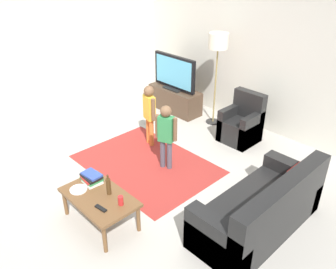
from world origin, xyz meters
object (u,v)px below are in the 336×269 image
plate (78,189)px  coffee_table (99,199)px  book_stack (92,178)px  bottle (109,186)px  armchair (242,125)px  couch (264,212)px  floor_lamp (218,46)px  child_near_tv (149,110)px  child_center (166,132)px  tv_stand (175,100)px  tv_remote (101,208)px  tv (174,73)px  soda_can (121,201)px

plate → coffee_table: bearing=23.2°
coffee_table → book_stack: 0.34m
bottle → plate: 0.42m
armchair → bottle: 2.98m
couch → plate: bearing=-140.4°
floor_lamp → child_near_tv: (-0.22, -1.49, -0.88)m
child_center → coffee_table: size_ratio=1.08×
tv_stand → tv_remote: bearing=-57.9°
tv_stand → plate: size_ratio=5.45×
couch → tv: bearing=152.3°
tv_remote → book_stack: bearing=149.6°
child_center → coffee_table: bearing=-76.9°
floor_lamp → bottle: (0.92, -3.16, -1.01)m
tv_stand → couch: 3.77m
floor_lamp → soda_can: size_ratio=14.83×
armchair → child_near_tv: bearing=-128.5°
armchair → soda_can: bearing=-82.9°
bottle → plate: bearing=-143.9°
coffee_table → tv_remote: tv_remote is taller
tv_remote → plate: 0.50m
couch → coffee_table: (-1.51, -1.36, 0.08)m
armchair → bottle: size_ratio=3.19×
child_center → tv_stand: bearing=131.7°
tv → book_stack: tv is taller
tv_stand → couch: size_ratio=0.67×
book_stack → child_near_tv: bearing=115.0°
child_center → coffee_table: 1.54m
coffee_table → tv_remote: (0.22, -0.12, 0.06)m
tv_remote → soda_can: soda_can is taller
tv_stand → child_near_tv: (0.73, -1.34, 0.42)m
floor_lamp → coffee_table: (0.87, -3.28, -1.17)m
book_stack → plate: bearing=-84.2°
tv_stand → child_center: 2.26m
child_near_tv → couch: bearing=-9.3°
child_near_tv → tv_remote: child_near_tv is taller
armchair → soda_can: (0.37, -2.99, 0.18)m
bottle → child_near_tv: bearing=124.4°
tv → couch: size_ratio=0.61×
coffee_table → plate: plate is taller
armchair → floor_lamp: size_ratio=0.51×
floor_lamp → coffee_table: bearing=-75.1°
tv_remote → tv_stand: bearing=114.3°
couch → floor_lamp: (-2.38, 1.92, 1.25)m
book_stack → tv_remote: size_ratio=1.68×
tv → soda_can: bearing=-54.6°
coffee_table → floor_lamp: bearing=104.9°
coffee_table → tv_stand: bearing=120.1°
couch → child_center: child_center is taller
tv → child_near_tv: tv is taller
tv_stand → tv: tv is taller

